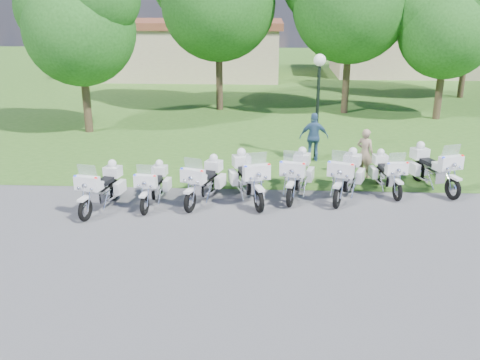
{
  "coord_description": "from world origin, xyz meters",
  "views": [
    {
      "loc": [
        0.3,
        -13.14,
        5.96
      ],
      "look_at": [
        -0.45,
        1.2,
        0.95
      ],
      "focal_mm": 40.0,
      "sensor_mm": 36.0,
      "label": 1
    }
  ],
  "objects_px": {
    "motorcycle_2": "(204,180)",
    "bystander_a": "(365,153)",
    "motorcycle_7": "(433,168)",
    "bystander_c": "(314,137)",
    "motorcycle_4": "(297,174)",
    "motorcycle_6": "(387,172)",
    "motorcycle_0": "(102,187)",
    "lamp_post": "(319,80)",
    "motorcycle_5": "(346,175)",
    "motorcycle_1": "(154,185)",
    "motorcycle_3": "(248,177)"
  },
  "relations": [
    {
      "from": "motorcycle_6",
      "to": "motorcycle_7",
      "type": "xyz_separation_m",
      "value": [
        1.5,
        0.28,
        0.09
      ]
    },
    {
      "from": "lamp_post",
      "to": "bystander_c",
      "type": "distance_m",
      "value": 2.09
    },
    {
      "from": "motorcycle_7",
      "to": "motorcycle_2",
      "type": "bearing_deg",
      "value": -8.05
    },
    {
      "from": "motorcycle_5",
      "to": "bystander_a",
      "type": "xyz_separation_m",
      "value": [
        0.88,
        1.93,
        0.14
      ]
    },
    {
      "from": "motorcycle_0",
      "to": "motorcycle_6",
      "type": "height_order",
      "value": "motorcycle_0"
    },
    {
      "from": "motorcycle_6",
      "to": "bystander_a",
      "type": "bearing_deg",
      "value": -78.56
    },
    {
      "from": "motorcycle_1",
      "to": "motorcycle_3",
      "type": "height_order",
      "value": "motorcycle_3"
    },
    {
      "from": "motorcycle_2",
      "to": "motorcycle_3",
      "type": "height_order",
      "value": "motorcycle_3"
    },
    {
      "from": "motorcycle_5",
      "to": "motorcycle_7",
      "type": "height_order",
      "value": "motorcycle_5"
    },
    {
      "from": "bystander_c",
      "to": "bystander_a",
      "type": "bearing_deg",
      "value": 130.74
    },
    {
      "from": "motorcycle_4",
      "to": "motorcycle_6",
      "type": "distance_m",
      "value": 2.93
    },
    {
      "from": "motorcycle_5",
      "to": "lamp_post",
      "type": "xyz_separation_m",
      "value": [
        -0.61,
        3.9,
        2.29
      ]
    },
    {
      "from": "motorcycle_4",
      "to": "motorcycle_7",
      "type": "xyz_separation_m",
      "value": [
        4.38,
        0.83,
        0.01
      ]
    },
    {
      "from": "motorcycle_7",
      "to": "lamp_post",
      "type": "distance_m",
      "value": 5.15
    },
    {
      "from": "motorcycle_7",
      "to": "bystander_a",
      "type": "bearing_deg",
      "value": -47.16
    },
    {
      "from": "bystander_c",
      "to": "motorcycle_0",
      "type": "bearing_deg",
      "value": 36.84
    },
    {
      "from": "bystander_c",
      "to": "motorcycle_6",
      "type": "bearing_deg",
      "value": 122.99
    },
    {
      "from": "motorcycle_6",
      "to": "bystander_c",
      "type": "relative_size",
      "value": 1.18
    },
    {
      "from": "motorcycle_3",
      "to": "lamp_post",
      "type": "bearing_deg",
      "value": -137.5
    },
    {
      "from": "motorcycle_7",
      "to": "bystander_a",
      "type": "relative_size",
      "value": 1.41
    },
    {
      "from": "motorcycle_2",
      "to": "motorcycle_5",
      "type": "height_order",
      "value": "motorcycle_5"
    },
    {
      "from": "motorcycle_3",
      "to": "motorcycle_6",
      "type": "distance_m",
      "value": 4.49
    },
    {
      "from": "motorcycle_2",
      "to": "motorcycle_6",
      "type": "xyz_separation_m",
      "value": [
        5.7,
        1.2,
        -0.05
      ]
    },
    {
      "from": "motorcycle_4",
      "to": "motorcycle_5",
      "type": "bearing_deg",
      "value": -168.4
    },
    {
      "from": "motorcycle_2",
      "to": "motorcycle_4",
      "type": "bearing_deg",
      "value": -148.7
    },
    {
      "from": "motorcycle_6",
      "to": "lamp_post",
      "type": "relative_size",
      "value": 0.55
    },
    {
      "from": "motorcycle_4",
      "to": "lamp_post",
      "type": "height_order",
      "value": "lamp_post"
    },
    {
      "from": "bystander_a",
      "to": "bystander_c",
      "type": "relative_size",
      "value": 0.92
    },
    {
      "from": "motorcycle_2",
      "to": "bystander_a",
      "type": "relative_size",
      "value": 1.34
    },
    {
      "from": "motorcycle_4",
      "to": "bystander_a",
      "type": "relative_size",
      "value": 1.43
    },
    {
      "from": "motorcycle_2",
      "to": "motorcycle_4",
      "type": "relative_size",
      "value": 0.93
    },
    {
      "from": "motorcycle_7",
      "to": "bystander_c",
      "type": "bearing_deg",
      "value": -57.93
    },
    {
      "from": "motorcycle_2",
      "to": "bystander_c",
      "type": "relative_size",
      "value": 1.24
    },
    {
      "from": "motorcycle_1",
      "to": "motorcycle_2",
      "type": "distance_m",
      "value": 1.51
    },
    {
      "from": "motorcycle_2",
      "to": "motorcycle_4",
      "type": "xyz_separation_m",
      "value": [
        2.82,
        0.66,
        0.03
      ]
    },
    {
      "from": "motorcycle_4",
      "to": "bystander_a",
      "type": "bearing_deg",
      "value": -128.11
    },
    {
      "from": "motorcycle_4",
      "to": "motorcycle_6",
      "type": "bearing_deg",
      "value": -155.5
    },
    {
      "from": "motorcycle_2",
      "to": "lamp_post",
      "type": "relative_size",
      "value": 0.57
    },
    {
      "from": "motorcycle_6",
      "to": "motorcycle_3",
      "type": "bearing_deg",
      "value": 3.63
    },
    {
      "from": "motorcycle_6",
      "to": "lamp_post",
      "type": "xyz_separation_m",
      "value": [
        -1.99,
        3.29,
        2.38
      ]
    },
    {
      "from": "motorcycle_6",
      "to": "lamp_post",
      "type": "bearing_deg",
      "value": -68.05
    },
    {
      "from": "motorcycle_0",
      "to": "motorcycle_3",
      "type": "relative_size",
      "value": 0.93
    },
    {
      "from": "motorcycle_5",
      "to": "lamp_post",
      "type": "bearing_deg",
      "value": -60.47
    },
    {
      "from": "motorcycle_0",
      "to": "lamp_post",
      "type": "distance_m",
      "value": 8.76
    },
    {
      "from": "bystander_a",
      "to": "motorcycle_6",
      "type": "bearing_deg",
      "value": 147.42
    },
    {
      "from": "lamp_post",
      "to": "motorcycle_4",
      "type": "bearing_deg",
      "value": -102.96
    },
    {
      "from": "motorcycle_0",
      "to": "bystander_c",
      "type": "distance_m",
      "value": 8.25
    },
    {
      "from": "motorcycle_1",
      "to": "motorcycle_3",
      "type": "relative_size",
      "value": 0.86
    },
    {
      "from": "motorcycle_1",
      "to": "lamp_post",
      "type": "bearing_deg",
      "value": -131.5
    },
    {
      "from": "motorcycle_4",
      "to": "bystander_c",
      "type": "relative_size",
      "value": 1.33
    }
  ]
}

